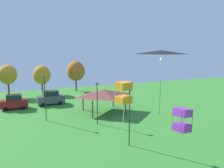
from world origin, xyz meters
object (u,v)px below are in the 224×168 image
at_px(kite_flying_5, 161,59).
at_px(treeline_tree_2, 8,75).
at_px(treeline_tree_3, 42,75).
at_px(parked_car_third_from_left, 51,98).
at_px(light_post_1, 45,96).
at_px(kite_flying_1, 161,63).
at_px(kite_flying_0, 182,120).
at_px(light_post_0, 97,101).
at_px(treeline_tree_4, 76,71).
at_px(parked_car_second_from_left, 14,102).
at_px(park_pavilion, 104,93).
at_px(kite_flying_4, 124,93).
at_px(light_post_2, 130,114).

relative_size(kite_flying_5, treeline_tree_2, 0.35).
bearing_deg(treeline_tree_3, parked_car_third_from_left, -89.81).
bearing_deg(light_post_1, kite_flying_1, -61.60).
bearing_deg(light_post_1, kite_flying_0, -83.49).
distance_m(kite_flying_5, light_post_0, 16.33).
bearing_deg(light_post_1, treeline_tree_4, 64.22).
height_order(parked_car_second_from_left, treeline_tree_3, treeline_tree_3).
bearing_deg(park_pavilion, kite_flying_1, -92.93).
bearing_deg(kite_flying_4, treeline_tree_2, 103.05).
distance_m(light_post_2, treeline_tree_2, 33.22).
bearing_deg(parked_car_second_from_left, treeline_tree_2, 97.68).
xyz_separation_m(parked_car_second_from_left, treeline_tree_2, (-0.75, 10.81, 3.36)).
height_order(kite_flying_1, light_post_2, kite_flying_1).
bearing_deg(kite_flying_1, light_post_2, 115.75).
xyz_separation_m(parked_car_third_from_left, treeline_tree_3, (-0.03, 10.48, 2.91)).
relative_size(kite_flying_0, kite_flying_4, 0.28).
bearing_deg(parked_car_third_from_left, treeline_tree_4, 54.29).
bearing_deg(park_pavilion, kite_flying_4, -106.80).
bearing_deg(parked_car_second_from_left, park_pavilion, -26.58).
xyz_separation_m(kite_flying_1, kite_flying_5, (12.17, 17.13, -0.73)).
height_order(parked_car_third_from_left, light_post_2, light_post_2).
bearing_deg(treeline_tree_4, light_post_2, -95.51).
bearing_deg(kite_flying_1, parked_car_second_from_left, 116.99).
relative_size(parked_car_third_from_left, treeline_tree_2, 0.72).
bearing_deg(light_post_0, light_post_2, -85.27).
bearing_deg(kite_flying_5, kite_flying_0, -123.58).
distance_m(kite_flying_1, park_pavilion, 17.04).
relative_size(light_post_2, treeline_tree_4, 0.88).
bearing_deg(treeline_tree_2, kite_flying_1, -69.65).
distance_m(parked_car_third_from_left, light_post_2, 21.79).
distance_m(light_post_0, light_post_2, 7.84).
bearing_deg(kite_flying_1, treeline_tree_3, 99.85).
xyz_separation_m(kite_flying_4, parked_car_second_from_left, (-7.53, 24.95, -5.46)).
relative_size(kite_flying_0, light_post_2, 0.19).
xyz_separation_m(parked_car_second_from_left, treeline_tree_4, (13.60, 11.81, 3.39)).
height_order(kite_flying_4, treeline_tree_2, kite_flying_4).
xyz_separation_m(light_post_0, light_post_1, (-6.02, 4.19, 0.40)).
bearing_deg(treeline_tree_4, parked_car_third_from_left, -124.61).
height_order(kite_flying_5, treeline_tree_2, kite_flying_5).
bearing_deg(treeline_tree_2, light_post_0, -65.66).
relative_size(light_post_2, treeline_tree_2, 0.92).
relative_size(light_post_0, treeline_tree_4, 0.80).
bearing_deg(parked_car_second_from_left, kite_flying_5, -11.16).
relative_size(light_post_1, light_post_2, 1.04).
bearing_deg(kite_flying_5, treeline_tree_3, 135.86).
bearing_deg(light_post_1, parked_car_second_from_left, 114.37).
bearing_deg(kite_flying_0, parked_car_third_from_left, 91.06).
bearing_deg(treeline_tree_4, treeline_tree_2, -176.00).
bearing_deg(light_post_1, treeline_tree_3, 83.83).
xyz_separation_m(kite_flying_5, park_pavilion, (-11.35, -1.07, -4.89)).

